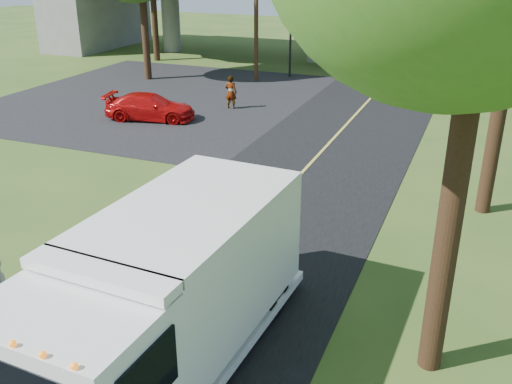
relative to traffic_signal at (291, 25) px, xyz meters
The scene contains 9 objects.
ground 26.87m from the traffic_signal, 77.01° to the right, with size 120.00×120.00×0.00m, color #324E1B.
road 17.38m from the traffic_signal, 69.44° to the right, with size 7.00×90.00×0.02m, color black.
parking_lot 9.96m from the traffic_signal, 122.01° to the right, with size 16.00×18.00×0.01m, color black.
lane_line 17.38m from the traffic_signal, 69.44° to the right, with size 0.12×90.00×0.01m, color gold.
traffic_signal is the anchor object (origin of this frame).
utility_pole 2.86m from the traffic_signal, 126.87° to the right, with size 1.60×0.26×9.00m.
step_van 27.79m from the traffic_signal, 75.71° to the right, with size 3.06×7.48×3.09m.
red_sedan 12.56m from the traffic_signal, 103.69° to the right, with size 1.73×4.27×1.24m, color #B30B0B.
pedestrian 8.95m from the traffic_signal, 91.24° to the right, with size 0.62×0.40×1.69m, color gray.
Camera 1 is at (5.73, -8.59, 7.49)m, focal length 40.00 mm.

